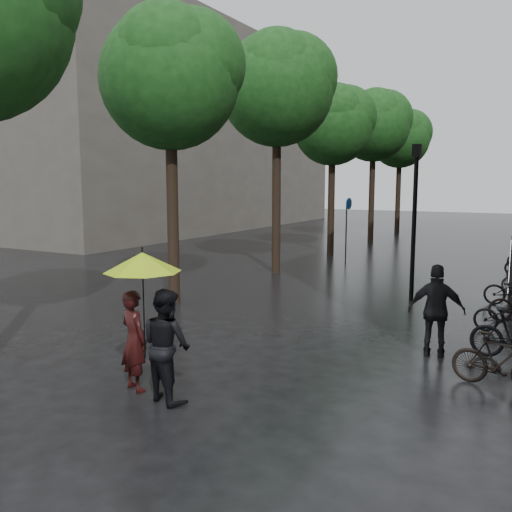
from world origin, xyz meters
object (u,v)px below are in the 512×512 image
Objects in this scene: lamp_post at (415,207)px; pedestrian_walking at (437,311)px; person_black at (166,345)px; person_burgundy at (134,340)px.

pedestrian_walking is at bearing -71.78° from lamp_post.
pedestrian_walking is (3.25, 4.30, 0.02)m from person_black.
lamp_post is at bearing -86.01° from person_burgundy.
lamp_post reaches higher than pedestrian_walking.
pedestrian_walking is 5.45m from lamp_post.
pedestrian_walking is at bearing -114.76° from person_burgundy.
pedestrian_walking is (3.99, 4.22, 0.08)m from person_burgundy.
lamp_post is at bearing -81.27° from pedestrian_walking.
pedestrian_walking is 0.41× the size of lamp_post.
person_black is (0.73, -0.08, 0.06)m from person_burgundy.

